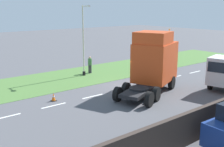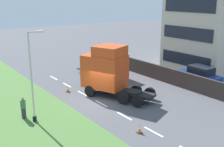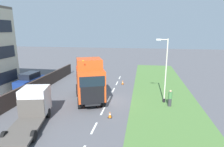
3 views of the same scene
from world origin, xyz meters
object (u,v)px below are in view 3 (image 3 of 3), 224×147
at_px(lorry_cab, 90,82).
at_px(traffic_cone_lead, 123,82).
at_px(parked_car, 30,81).
at_px(lamp_post, 165,73).
at_px(flatbed_truck, 34,104).
at_px(traffic_cone_trailing, 110,115).
at_px(pedestrian, 170,98).

height_order(lorry_cab, traffic_cone_lead, lorry_cab).
xyz_separation_m(parked_car, lamp_post, (-16.56, 1.91, 2.09)).
bearing_deg(traffic_cone_lead, flatbed_truck, 62.61).
relative_size(lorry_cab, lamp_post, 1.05).
distance_m(parked_car, traffic_cone_trailing, 13.28).
xyz_separation_m(pedestrian, traffic_cone_trailing, (5.48, 3.46, -0.55)).
height_order(pedestrian, traffic_cone_lead, pedestrian).
height_order(flatbed_truck, traffic_cone_lead, flatbed_truck).
relative_size(flatbed_truck, pedestrian, 3.77).
xyz_separation_m(flatbed_truck, lamp_post, (-11.13, -6.00, 1.69)).
bearing_deg(flatbed_truck, parked_car, 111.53).
bearing_deg(traffic_cone_lead, lorry_cab, 70.99).
bearing_deg(lamp_post, flatbed_truck, 28.31).
distance_m(flatbed_truck, traffic_cone_trailing, 6.49).
distance_m(parked_car, traffic_cone_lead, 12.29).
distance_m(lamp_post, pedestrian, 2.57).
bearing_deg(traffic_cone_trailing, traffic_cone_lead, -89.84).
bearing_deg(flatbed_truck, pedestrian, 10.19).
bearing_deg(lamp_post, lorry_cab, 11.52).
bearing_deg(traffic_cone_lead, traffic_cone_trailing, 90.16).
bearing_deg(lorry_cab, traffic_cone_trailing, 109.42).
bearing_deg(traffic_cone_lead, parked_car, 19.04).
bearing_deg(pedestrian, lorry_cab, 3.68).
relative_size(lamp_post, pedestrian, 3.91).
relative_size(lamp_post, traffic_cone_trailing, 11.48).
bearing_deg(traffic_cone_trailing, flatbed_truck, 13.77).
distance_m(parked_car, pedestrian, 17.35).
xyz_separation_m(lamp_post, traffic_cone_lead, (4.96, -5.91, -2.84)).
bearing_deg(lamp_post, pedestrian, 118.16).
distance_m(traffic_cone_lead, traffic_cone_trailing, 10.39).
bearing_deg(traffic_cone_lead, pedestrian, 128.48).
xyz_separation_m(lorry_cab, flatbed_truck, (3.60, 4.46, -0.90)).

